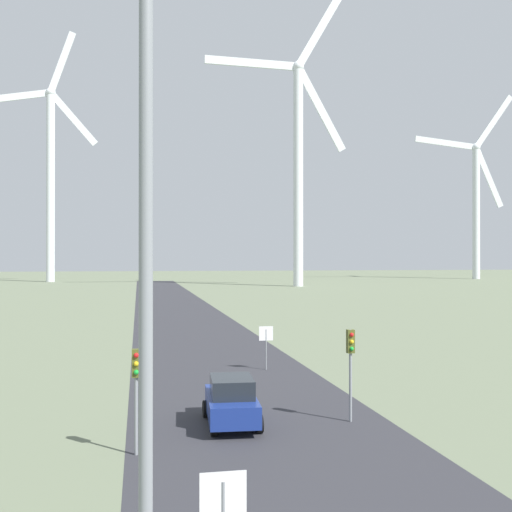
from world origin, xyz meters
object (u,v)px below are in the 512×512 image
streetlamp (146,207)px  traffic_light_post_near_left (136,377)px  traffic_light_post_near_right (351,354)px  car_approaching (231,401)px  wind_turbine_left (51,168)px  stop_sign_far (266,339)px  wind_turbine_center (298,151)px  wind_turbine_right (476,196)px

streetlamp → traffic_light_post_near_left: streetlamp is taller
traffic_light_post_near_right → car_approaching: size_ratio=0.84×
streetlamp → wind_turbine_left: bearing=98.3°
stop_sign_far → traffic_light_post_near_left: traffic_light_post_near_left is taller
car_approaching → wind_turbine_center: 116.77m
wind_turbine_right → streetlamp: bearing=-122.6°
wind_turbine_left → wind_turbine_center: bearing=-32.6°
traffic_light_post_near_right → wind_turbine_left: (-31.28, 146.32, 28.09)m
stop_sign_far → traffic_light_post_near_left: bearing=-117.8°
streetlamp → wind_turbine_left: wind_turbine_left is taller
stop_sign_far → traffic_light_post_near_left: (-7.17, -13.57, 0.78)m
streetlamp → traffic_light_post_near_left: 12.65m
stop_sign_far → wind_turbine_left: bearing=102.6°
wind_turbine_left → streetlamp: bearing=-81.7°
streetlamp → traffic_light_post_near_left: (-0.16, 11.83, -4.47)m
wind_turbine_left → wind_turbine_center: wind_turbine_center is taller
streetlamp → traffic_light_post_near_right: streetlamp is taller
streetlamp → wind_turbine_right: size_ratio=0.20×
streetlamp → car_approaching: streetlamp is taller
traffic_light_post_near_left → car_approaching: bearing=38.9°
streetlamp → car_approaching: size_ratio=2.69×
traffic_light_post_near_right → wind_turbine_center: size_ratio=0.05×
car_approaching → wind_turbine_right: 176.72m
streetlamp → wind_turbine_right: wind_turbine_right is taller
traffic_light_post_near_left → traffic_light_post_near_right: traffic_light_post_near_right is taller
stop_sign_far → wind_turbine_right: wind_turbine_right is taller
streetlamp → traffic_light_post_near_right: size_ratio=3.18×
traffic_light_post_near_left → wind_turbine_center: size_ratio=0.05×
streetlamp → wind_turbine_center: bearing=74.0°
streetlamp → car_approaching: bearing=77.1°
traffic_light_post_near_left → stop_sign_far: bearing=62.2°
stop_sign_far → wind_turbine_center: wind_turbine_center is taller
wind_turbine_center → traffic_light_post_near_right: bearing=-104.1°
traffic_light_post_near_left → wind_turbine_center: 120.02m
stop_sign_far → car_approaching: (-3.64, -10.72, -0.81)m
traffic_light_post_near_left → wind_turbine_left: bearing=98.9°
traffic_light_post_near_right → wind_turbine_right: (93.81, 145.15, 22.94)m
traffic_light_post_near_left → car_approaching: 4.80m
car_approaching → wind_turbine_right: (98.40, 144.70, 24.64)m
car_approaching → stop_sign_far: bearing=71.2°
wind_turbine_center → wind_turbine_right: bearing=28.7°
car_approaching → traffic_light_post_near_left: bearing=-141.1°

